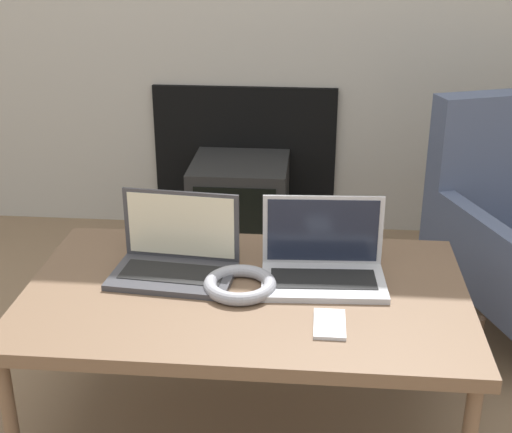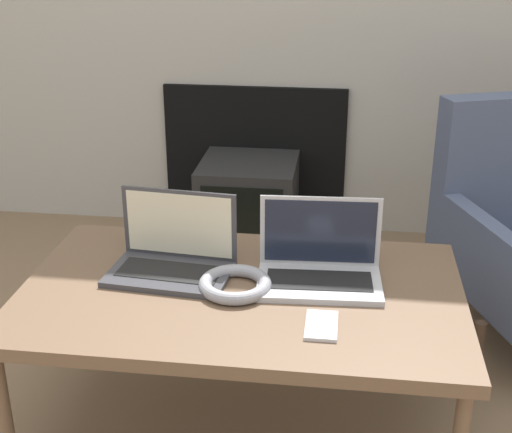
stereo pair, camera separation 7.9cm
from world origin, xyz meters
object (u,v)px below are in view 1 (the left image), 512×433
Objects in this scene: phone at (330,324)px; tv at (240,204)px; laptop_right at (323,262)px; laptop_left at (176,256)px; headphones at (240,285)px.

phone is 1.42m from tv.
phone is at bearing -88.95° from laptop_right.
laptop_right is at bearing 5.24° from laptop_left.
laptop_left is 0.48m from phone.
laptop_right is (0.40, 0.00, 0.00)m from laptop_left.
tv is at bearing 104.28° from laptop_right.
phone is at bearing -24.89° from laptop_left.
laptop_right is 1.76× the size of headphones.
tv is (0.05, 1.11, -0.29)m from laptop_left.
laptop_right is 2.59× the size of phone.
laptop_left reaches higher than tv.
headphones is at bearing 146.46° from phone.
laptop_left is 2.64× the size of phone.
laptop_right reaches higher than headphones.
headphones is 1.23m from tv.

